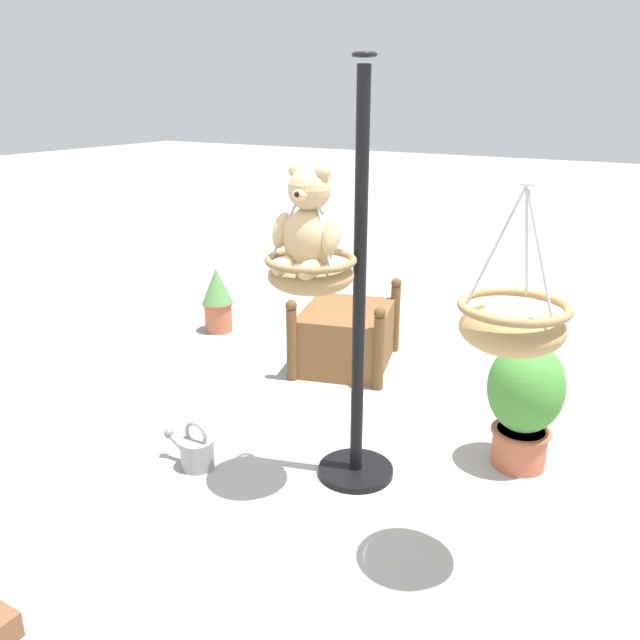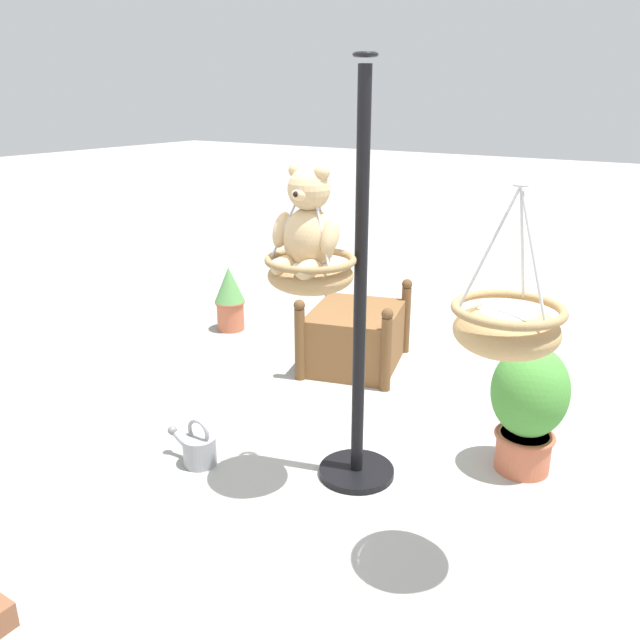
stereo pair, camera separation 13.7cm
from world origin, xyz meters
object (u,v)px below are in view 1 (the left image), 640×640
(wooden_planter_box, at_px, (346,334))
(hanging_basket_left_high, at_px, (512,324))
(teddy_bear, at_px, (308,227))
(potted_plant_bushy_green, at_px, (217,299))
(potted_plant_fern_front, at_px, (525,400))
(watering_can, at_px, (196,451))
(hanging_basket_with_teddy, at_px, (311,272))
(display_pole_central, at_px, (358,364))

(wooden_planter_box, bearing_deg, hanging_basket_left_high, 133.71)
(teddy_bear, bearing_deg, potted_plant_bushy_green, -40.27)
(potted_plant_fern_front, relative_size, watering_can, 2.25)
(teddy_bear, relative_size, potted_plant_bushy_green, 0.89)
(hanging_basket_left_high, bearing_deg, potted_plant_fern_front, -83.19)
(teddy_bear, xyz_separation_m, potted_plant_fern_front, (-0.94, -0.87, -1.07))
(hanging_basket_left_high, xyz_separation_m, potted_plant_fern_front, (0.12, -1.01, -0.81))
(hanging_basket_with_teddy, distance_m, hanging_basket_left_high, 1.08)
(display_pole_central, xyz_separation_m, teddy_bear, (0.15, 0.27, 0.80))
(hanging_basket_with_teddy, xyz_separation_m, wooden_planter_box, (0.68, -1.66, -1.01))
(display_pole_central, relative_size, potted_plant_bushy_green, 3.80)
(teddy_bear, height_order, watering_can, teddy_bear)
(potted_plant_bushy_green, bearing_deg, display_pole_central, 146.28)
(hanging_basket_with_teddy, height_order, potted_plant_fern_front, hanging_basket_with_teddy)
(potted_plant_fern_front, bearing_deg, hanging_basket_with_teddy, 41.68)
(hanging_basket_left_high, height_order, wooden_planter_box, hanging_basket_left_high)
(display_pole_central, relative_size, potted_plant_fern_front, 2.93)
(wooden_planter_box, bearing_deg, watering_can, 89.16)
(display_pole_central, xyz_separation_m, potted_plant_bushy_green, (2.24, -1.49, -0.39))
(wooden_planter_box, relative_size, watering_can, 2.99)
(wooden_planter_box, relative_size, potted_plant_fern_front, 1.33)
(potted_plant_bushy_green, bearing_deg, hanging_basket_left_high, 148.74)
(hanging_basket_left_high, xyz_separation_m, potted_plant_bushy_green, (3.15, -1.91, -0.92))
(display_pole_central, height_order, hanging_basket_left_high, display_pole_central)
(hanging_basket_left_high, distance_m, watering_can, 2.10)
(teddy_bear, distance_m, potted_plant_bushy_green, 2.98)
(hanging_basket_left_high, bearing_deg, hanging_basket_with_teddy, -9.09)
(display_pole_central, relative_size, teddy_bear, 4.26)
(hanging_basket_with_teddy, bearing_deg, teddy_bear, 90.00)
(teddy_bear, bearing_deg, potted_plant_fern_front, -137.49)
(display_pole_central, height_order, potted_plant_bushy_green, display_pole_central)
(teddy_bear, distance_m, potted_plant_fern_front, 1.67)
(potted_plant_fern_front, bearing_deg, potted_plant_bushy_green, -16.58)
(hanging_basket_with_teddy, xyz_separation_m, teddy_bear, (-0.00, 0.02, 0.23))
(wooden_planter_box, height_order, watering_can, wooden_planter_box)
(display_pole_central, bearing_deg, potted_plant_fern_front, -143.36)
(hanging_basket_left_high, relative_size, potted_plant_fern_front, 0.88)
(hanging_basket_with_teddy, relative_size, hanging_basket_left_high, 0.89)
(hanging_basket_with_teddy, xyz_separation_m, watering_can, (0.71, 0.17, -1.17))
(watering_can, bearing_deg, potted_plant_fern_front, -148.59)
(teddy_bear, xyz_separation_m, watering_can, (0.71, 0.14, -1.40))
(hanging_basket_left_high, height_order, potted_plant_bushy_green, hanging_basket_left_high)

